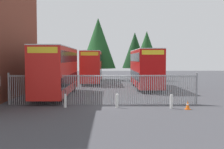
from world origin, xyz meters
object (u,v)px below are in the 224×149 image
(double_decker_bus_behind_fence_left, at_px, (145,67))
(bollard_near_left, at_px, (65,101))
(bollard_near_right, at_px, (171,102))
(bollard_center_front, at_px, (117,101))
(double_decker_bus_near_gate, at_px, (57,69))
(traffic_cone_by_gate, at_px, (188,105))
(double_decker_bus_behind_fence_right, at_px, (92,66))

(double_decker_bus_behind_fence_left, xyz_separation_m, bollard_near_left, (-7.27, -12.60, -1.95))
(bollard_near_left, xyz_separation_m, bollard_near_right, (7.28, -0.55, 0.00))
(bollard_near_right, bearing_deg, double_decker_bus_behind_fence_left, 90.02)
(bollard_center_front, bearing_deg, bollard_near_right, -6.30)
(double_decker_bus_near_gate, xyz_separation_m, bollard_center_front, (5.24, -6.02, -1.95))
(bollard_near_left, distance_m, traffic_cone_by_gate, 8.35)
(bollard_center_front, bearing_deg, double_decker_bus_behind_fence_left, 73.93)
(bollard_center_front, relative_size, traffic_cone_by_gate, 1.61)
(double_decker_bus_behind_fence_right, xyz_separation_m, bollard_center_front, (2.84, -19.92, -1.95))
(bollard_near_right, height_order, traffic_cone_by_gate, bollard_near_right)
(double_decker_bus_near_gate, distance_m, traffic_cone_by_gate, 12.21)
(double_decker_bus_behind_fence_left, bearing_deg, bollard_near_right, -89.98)
(bollard_center_front, relative_size, bollard_near_right, 1.00)
(double_decker_bus_behind_fence_left, xyz_separation_m, double_decker_bus_behind_fence_right, (-6.51, 7.17, 0.00))
(double_decker_bus_near_gate, bearing_deg, traffic_cone_by_gate, -34.22)
(double_decker_bus_behind_fence_right, distance_m, bollard_near_right, 21.43)
(traffic_cone_by_gate, bearing_deg, bollard_near_left, 173.88)
(bollard_near_right, bearing_deg, bollard_center_front, 173.70)
(bollard_near_right, distance_m, traffic_cone_by_gate, 1.09)
(double_decker_bus_behind_fence_right, bearing_deg, bollard_near_left, -92.21)
(bollard_near_left, distance_m, bollard_center_front, 3.61)
(double_decker_bus_near_gate, distance_m, double_decker_bus_behind_fence_right, 14.10)
(double_decker_bus_near_gate, relative_size, bollard_near_right, 11.38)
(double_decker_bus_near_gate, xyz_separation_m, double_decker_bus_behind_fence_right, (2.40, 13.90, 0.00))
(bollard_near_left, relative_size, traffic_cone_by_gate, 1.61)
(double_decker_bus_near_gate, xyz_separation_m, bollard_near_right, (8.91, -6.42, -1.95))
(double_decker_bus_near_gate, bearing_deg, double_decker_bus_behind_fence_left, 37.06)
(traffic_cone_by_gate, bearing_deg, bollard_near_right, 161.84)
(double_decker_bus_behind_fence_left, relative_size, traffic_cone_by_gate, 18.32)
(double_decker_bus_behind_fence_left, distance_m, bollard_center_front, 13.41)
(double_decker_bus_behind_fence_left, bearing_deg, double_decker_bus_behind_fence_right, 132.24)
(bollard_near_left, relative_size, bollard_near_right, 1.00)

